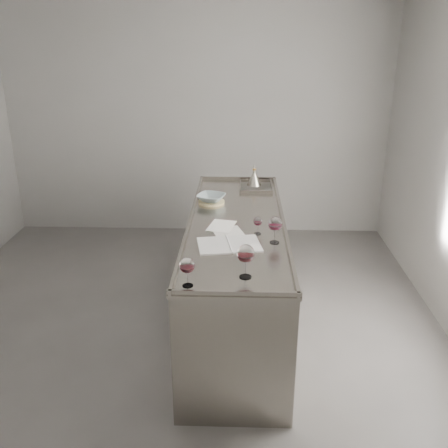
{
  "coord_description": "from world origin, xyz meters",
  "views": [
    {
      "loc": [
        0.53,
        -3.38,
        2.34
      ],
      "look_at": [
        0.41,
        0.03,
        1.02
      ],
      "focal_mm": 40.0,
      "sensor_mm": 36.0,
      "label": 1
    }
  ],
  "objects_px": {
    "ceramic_bowl": "(211,198)",
    "wine_glass_right": "(275,224)",
    "counter": "(236,274)",
    "wine_glass_left": "(187,266)",
    "wine_glass_small": "(258,222)",
    "wine_funnel": "(254,179)",
    "wine_glass_middle": "(246,254)",
    "notebook": "(229,245)"
  },
  "relations": [
    {
      "from": "wine_glass_left",
      "to": "ceramic_bowl",
      "type": "relative_size",
      "value": 0.76
    },
    {
      "from": "wine_glass_left",
      "to": "wine_glass_small",
      "type": "distance_m",
      "value": 0.93
    },
    {
      "from": "wine_glass_right",
      "to": "wine_glass_small",
      "type": "relative_size",
      "value": 1.47
    },
    {
      "from": "wine_glass_middle",
      "to": "wine_glass_right",
      "type": "bearing_deg",
      "value": 68.83
    },
    {
      "from": "wine_glass_middle",
      "to": "wine_glass_left",
      "type": "bearing_deg",
      "value": -160.04
    },
    {
      "from": "wine_glass_right",
      "to": "notebook",
      "type": "distance_m",
      "value": 0.35
    },
    {
      "from": "wine_glass_middle",
      "to": "wine_funnel",
      "type": "xyz_separation_m",
      "value": [
        0.09,
        1.96,
        -0.09
      ]
    },
    {
      "from": "wine_glass_left",
      "to": "wine_glass_small",
      "type": "xyz_separation_m",
      "value": [
        0.43,
        0.83,
        -0.03
      ]
    },
    {
      "from": "ceramic_bowl",
      "to": "wine_glass_middle",
      "type": "bearing_deg",
      "value": -78.27
    },
    {
      "from": "wine_funnel",
      "to": "ceramic_bowl",
      "type": "bearing_deg",
      "value": -124.49
    },
    {
      "from": "wine_glass_middle",
      "to": "wine_glass_right",
      "type": "relative_size",
      "value": 1.09
    },
    {
      "from": "counter",
      "to": "wine_glass_right",
      "type": "relative_size",
      "value": 12.39
    },
    {
      "from": "wine_glass_middle",
      "to": "wine_funnel",
      "type": "relative_size",
      "value": 1.02
    },
    {
      "from": "counter",
      "to": "wine_funnel",
      "type": "xyz_separation_m",
      "value": [
        0.16,
        1.01,
        0.53
      ]
    },
    {
      "from": "ceramic_bowl",
      "to": "wine_funnel",
      "type": "bearing_deg",
      "value": 55.51
    },
    {
      "from": "wine_glass_right",
      "to": "counter",
      "type": "bearing_deg",
      "value": 123.43
    },
    {
      "from": "notebook",
      "to": "wine_glass_middle",
      "type": "bearing_deg",
      "value": -86.61
    },
    {
      "from": "ceramic_bowl",
      "to": "wine_glass_left",
      "type": "bearing_deg",
      "value": -91.85
    },
    {
      "from": "notebook",
      "to": "wine_funnel",
      "type": "distance_m",
      "value": 1.5
    },
    {
      "from": "wine_glass_middle",
      "to": "ceramic_bowl",
      "type": "height_order",
      "value": "wine_glass_middle"
    },
    {
      "from": "counter",
      "to": "notebook",
      "type": "height_order",
      "value": "counter"
    },
    {
      "from": "wine_glass_left",
      "to": "wine_glass_small",
      "type": "relative_size",
      "value": 1.35
    },
    {
      "from": "wine_glass_right",
      "to": "wine_glass_middle",
      "type": "bearing_deg",
      "value": -111.17
    },
    {
      "from": "counter",
      "to": "wine_glass_right",
      "type": "distance_m",
      "value": 0.79
    },
    {
      "from": "counter",
      "to": "wine_glass_small",
      "type": "bearing_deg",
      "value": -58.09
    },
    {
      "from": "wine_glass_left",
      "to": "wine_glass_right",
      "type": "xyz_separation_m",
      "value": [
        0.55,
        0.66,
        0.01
      ]
    },
    {
      "from": "wine_glass_left",
      "to": "notebook",
      "type": "distance_m",
      "value": 0.66
    },
    {
      "from": "wine_glass_middle",
      "to": "notebook",
      "type": "relative_size",
      "value": 0.45
    },
    {
      "from": "ceramic_bowl",
      "to": "wine_glass_right",
      "type": "bearing_deg",
      "value": -59.83
    },
    {
      "from": "wine_glass_middle",
      "to": "wine_glass_small",
      "type": "relative_size",
      "value": 1.6
    },
    {
      "from": "wine_glass_middle",
      "to": "ceramic_bowl",
      "type": "bearing_deg",
      "value": 101.73
    },
    {
      "from": "wine_glass_right",
      "to": "notebook",
      "type": "height_order",
      "value": "wine_glass_right"
    },
    {
      "from": "wine_glass_right",
      "to": "notebook",
      "type": "xyz_separation_m",
      "value": [
        -0.32,
        -0.06,
        -0.13
      ]
    },
    {
      "from": "wine_glass_left",
      "to": "wine_funnel",
      "type": "height_order",
      "value": "wine_funnel"
    },
    {
      "from": "wine_glass_small",
      "to": "counter",
      "type": "bearing_deg",
      "value": 121.91
    },
    {
      "from": "wine_glass_right",
      "to": "notebook",
      "type": "bearing_deg",
      "value": -168.91
    },
    {
      "from": "notebook",
      "to": "wine_glass_left",
      "type": "bearing_deg",
      "value": -120.56
    },
    {
      "from": "wine_glass_right",
      "to": "wine_funnel",
      "type": "relative_size",
      "value": 0.93
    },
    {
      "from": "counter",
      "to": "wine_glass_middle",
      "type": "distance_m",
      "value": 1.14
    },
    {
      "from": "wine_glass_middle",
      "to": "wine_funnel",
      "type": "height_order",
      "value": "wine_glass_middle"
    },
    {
      "from": "ceramic_bowl",
      "to": "notebook",
      "type": "bearing_deg",
      "value": -78.97
    },
    {
      "from": "wine_glass_left",
      "to": "wine_glass_middle",
      "type": "distance_m",
      "value": 0.36
    }
  ]
}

